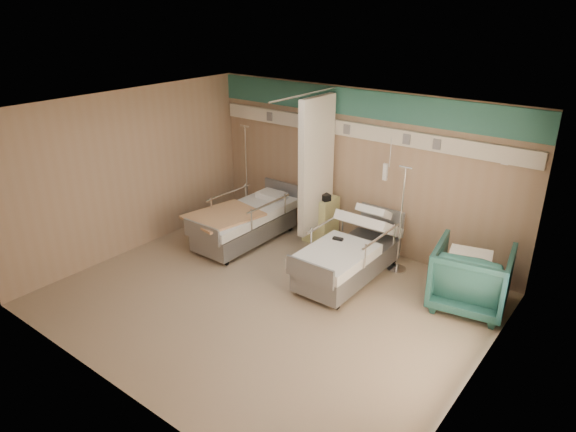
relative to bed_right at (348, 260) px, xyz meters
The scene contains 13 objects.
ground 1.47m from the bed_right, 114.78° to the right, with size 6.00×5.00×0.00m, color gray.
room_walls 1.97m from the bed_right, 121.10° to the right, with size 6.04×5.04×2.82m.
bed_right is the anchor object (origin of this frame).
bed_left 2.20m from the bed_right, behind, with size 1.00×2.16×0.63m, color silver, non-canonical shape.
bedside_cabinet 1.46m from the bed_right, 141.95° to the left, with size 0.50×0.48×0.85m, color #D9D888.
visitor_armchair 1.85m from the bed_right, 11.25° to the left, with size 1.03×1.06×0.96m, color #20514C.
waffle_blanket 1.92m from the bed_right, 10.25° to the left, with size 0.57×0.51×0.06m, color white.
iv_stand_right 0.88m from the bed_right, 55.35° to the left, with size 0.32×0.32×1.78m.
iv_stand_left 3.07m from the bed_right, 163.25° to the left, with size 0.34×0.34×1.91m.
call_remote 0.39m from the bed_right, 169.92° to the right, with size 0.16×0.07×0.04m, color black.
tan_blanket 2.36m from the bed_right, 168.57° to the right, with size 0.96×1.20×0.04m, color tan.
toiletry_bag 1.44m from the bed_right, 141.19° to the left, with size 0.21×0.13×0.12m, color black.
white_cup 1.76m from the bed_right, 144.27° to the left, with size 0.10×0.10×0.14m, color white.
Camera 1 is at (4.25, -5.00, 4.13)m, focal length 32.00 mm.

